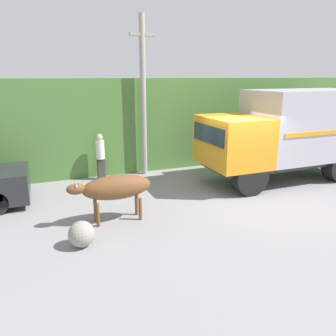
% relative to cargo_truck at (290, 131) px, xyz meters
% --- Properties ---
extents(ground_plane, '(60.00, 60.00, 0.00)m').
position_rel_cargo_truck_xyz_m(ground_plane, '(-2.53, -0.87, -1.78)').
color(ground_plane, gray).
extents(hillside_embankment, '(32.00, 6.51, 3.61)m').
position_rel_cargo_truck_xyz_m(hillside_embankment, '(-2.53, 6.10, 0.02)').
color(hillside_embankment, '#4C7A38').
rests_on(hillside_embankment, ground_plane).
extents(building_backdrop, '(5.53, 2.70, 2.67)m').
position_rel_cargo_truck_xyz_m(building_backdrop, '(-6.84, 4.27, -0.43)').
color(building_backdrop, '#8CC69E').
rests_on(building_backdrop, ground_plane).
extents(cargo_truck, '(6.20, 2.35, 3.22)m').
position_rel_cargo_truck_xyz_m(cargo_truck, '(0.00, 0.00, 0.00)').
color(cargo_truck, '#2D2D2D').
rests_on(cargo_truck, ground_plane).
extents(brown_cow, '(2.15, 0.64, 1.25)m').
position_rel_cargo_truck_xyz_m(brown_cow, '(-6.69, -1.29, -0.87)').
color(brown_cow, brown).
rests_on(brown_cow, ground_plane).
extents(pedestrian_on_hill, '(0.33, 0.33, 1.69)m').
position_rel_cargo_truck_xyz_m(pedestrian_on_hill, '(-6.38, 2.47, -0.84)').
color(pedestrian_on_hill, '#38332D').
rests_on(pedestrian_on_hill, ground_plane).
extents(utility_pole, '(0.90, 0.22, 5.78)m').
position_rel_cargo_truck_xyz_m(utility_pole, '(-4.68, 2.60, 1.23)').
color(utility_pole, '#9E998E').
rests_on(utility_pole, ground_plane).
extents(roadside_rock, '(0.59, 0.59, 0.59)m').
position_rel_cargo_truck_xyz_m(roadside_rock, '(-7.72, -2.34, -1.49)').
color(roadside_rock, gray).
rests_on(roadside_rock, ground_plane).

